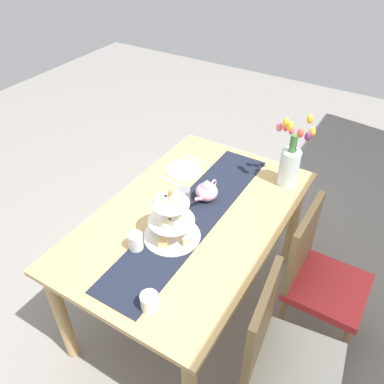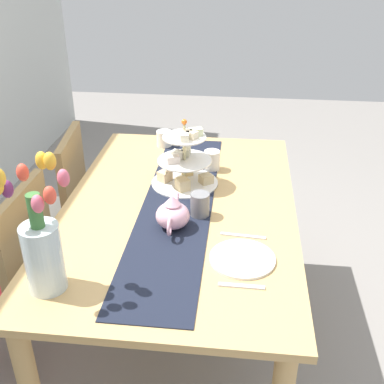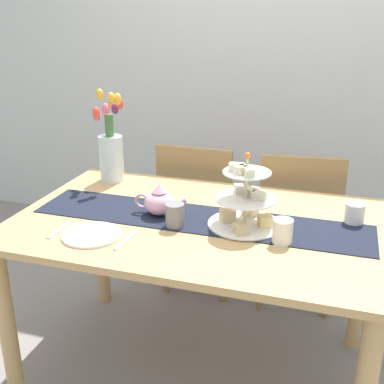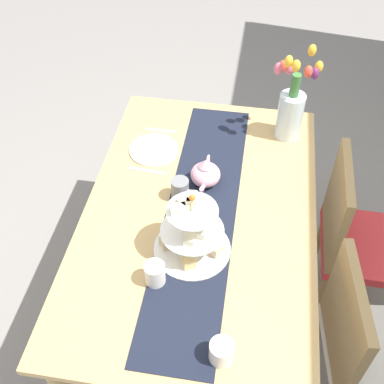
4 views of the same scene
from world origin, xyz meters
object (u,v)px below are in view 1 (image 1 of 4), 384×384
at_px(tiered_cake_stand, 172,223).
at_px(chair_right, 281,353).
at_px(cream_jug, 150,302).
at_px(mug_grey, 184,196).
at_px(dinner_plate_left, 184,170).
at_px(mug_white_text, 136,242).
at_px(fork_left, 195,159).
at_px(knife_left, 171,182).
at_px(tulip_vase, 290,161).
at_px(teapot, 207,191).
at_px(chair_left, 318,274).
at_px(dining_table, 191,230).

bearing_deg(tiered_cake_stand, chair_right, 77.46).
relative_size(cream_jug, mug_grey, 0.89).
relative_size(dinner_plate_left, mug_white_text, 2.42).
bearing_deg(chair_right, fork_left, -130.82).
xyz_separation_m(knife_left, mug_grey, (0.13, 0.18, 0.05)).
bearing_deg(tulip_vase, teapot, -41.42).
distance_m(tulip_vase, knife_left, 0.73).
bearing_deg(cream_jug, chair_left, 146.26).
bearing_deg(tulip_vase, dining_table, -31.47).
relative_size(tulip_vase, knife_left, 2.68).
distance_m(dinner_plate_left, mug_white_text, 0.73).
height_order(tulip_vase, fork_left, tulip_vase).
bearing_deg(chair_left, mug_grey, -80.49).
bearing_deg(chair_right, chair_left, -179.95).
bearing_deg(chair_right, dining_table, -116.40).
height_order(tulip_vase, dinner_plate_left, tulip_vase).
bearing_deg(teapot, mug_grey, -42.86).
distance_m(dining_table, teapot, 0.24).
height_order(tiered_cake_stand, dinner_plate_left, tiered_cake_stand).
distance_m(tulip_vase, mug_grey, 0.67).
distance_m(dining_table, fork_left, 0.57).
distance_m(dining_table, knife_left, 0.36).
distance_m(chair_left, mug_grey, 0.87).
xyz_separation_m(tiered_cake_stand, fork_left, (-0.69, -0.27, -0.09)).
bearing_deg(dining_table, cream_jug, 14.77).
bearing_deg(cream_jug, mug_grey, -159.47).
bearing_deg(dinner_plate_left, tulip_vase, 109.24).
bearing_deg(mug_white_text, dining_table, 162.94).
relative_size(chair_right, fork_left, 6.07).
bearing_deg(mug_white_text, cream_jug, 46.90).
xyz_separation_m(tulip_vase, knife_left, (0.36, -0.61, -0.16)).
bearing_deg(tiered_cake_stand, chair_left, 119.45).
bearing_deg(teapot, dining_table, 0.00).
bearing_deg(tulip_vase, mug_grey, -41.72).
relative_size(tulip_vase, mug_white_text, 4.80).
relative_size(tulip_vase, mug_grey, 4.80).
height_order(cream_jug, dinner_plate_left, cream_jug).
relative_size(teapot, mug_white_text, 2.51).
height_order(tulip_vase, mug_white_text, tulip_vase).
relative_size(chair_right, tulip_vase, 2.00).
bearing_deg(tiered_cake_stand, mug_grey, -160.28).
relative_size(tiered_cake_stand, cream_jug, 3.58).
bearing_deg(teapot, cream_jug, 11.63).
relative_size(chair_right, dinner_plate_left, 3.96).
bearing_deg(mug_grey, tiered_cake_stand, 19.72).
distance_m(tulip_vase, dinner_plate_left, 0.67).
xyz_separation_m(fork_left, knife_left, (0.29, 0.00, 0.00)).
relative_size(fork_left, mug_grey, 1.58).
bearing_deg(chair_left, dining_table, -73.84).
height_order(dining_table, cream_jug, cream_jug).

